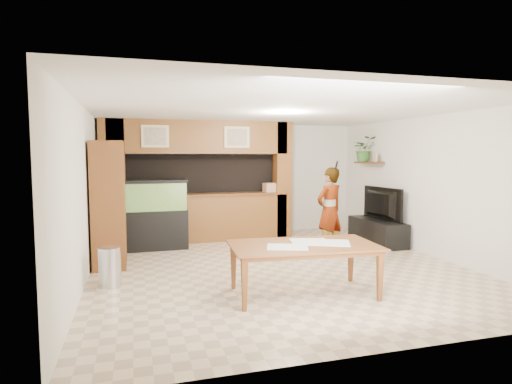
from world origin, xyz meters
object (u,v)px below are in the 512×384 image
object	(u,v)px
pantry_cabinet	(109,204)
person	(330,211)
aquarium	(155,215)
television	(378,204)
dining_table	(304,270)

from	to	relation	value
pantry_cabinet	person	distance (m)	3.99
aquarium	television	xyz separation A→B (m)	(4.55, -0.73, 0.17)
person	aquarium	bearing A→B (deg)	-42.20
television	person	xyz separation A→B (m)	(-1.37, -0.53, -0.03)
pantry_cabinet	aquarium	bearing A→B (deg)	54.00
aquarium	person	size ratio (longest dim) A/B	0.85
dining_table	pantry_cabinet	bearing A→B (deg)	142.13
television	dining_table	size ratio (longest dim) A/B	0.61
television	person	world-z (taller)	person
aquarium	pantry_cabinet	bearing A→B (deg)	-126.69
dining_table	aquarium	bearing A→B (deg)	121.54
aquarium	person	xyz separation A→B (m)	(3.17, -1.26, 0.14)
aquarium	television	bearing A→B (deg)	-9.84
pantry_cabinet	person	xyz separation A→B (m)	(3.98, -0.16, -0.23)
pantry_cabinet	dining_table	world-z (taller)	pantry_cabinet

